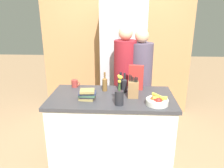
% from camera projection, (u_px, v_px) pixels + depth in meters
% --- Properties ---
extents(ground_plane, '(14.00, 14.00, 0.00)m').
position_uv_depth(ground_plane, '(112.00, 160.00, 2.88)').
color(ground_plane, '#A37F5B').
extents(kitchen_island, '(1.47, 0.77, 0.90)m').
position_uv_depth(kitchen_island, '(112.00, 129.00, 2.74)').
color(kitchen_island, silver).
rests_on(kitchen_island, ground_plane).
extents(back_wall_wood, '(2.67, 0.12, 2.60)m').
position_uv_depth(back_wall_wood, '(116.00, 44.00, 3.95)').
color(back_wall_wood, '#AD7A4C').
rests_on(back_wall_wood, ground_plane).
extents(refrigerator, '(0.71, 0.63, 2.03)m').
position_uv_depth(refrigerator, '(123.00, 64.00, 3.69)').
color(refrigerator, '#B7B7BC').
rests_on(refrigerator, ground_plane).
extents(fruit_bowl, '(0.24, 0.24, 0.11)m').
position_uv_depth(fruit_bowl, '(157.00, 101.00, 2.35)').
color(fruit_bowl, silver).
rests_on(fruit_bowl, kitchen_island).
extents(knife_block, '(0.12, 0.10, 0.27)m').
position_uv_depth(knife_block, '(133.00, 89.00, 2.53)').
color(knife_block, olive).
rests_on(knife_block, kitchen_island).
extents(flower_vase, '(0.09, 0.09, 0.34)m').
position_uv_depth(flower_vase, '(119.00, 96.00, 2.32)').
color(flower_vase, '#232328').
rests_on(flower_vase, kitchen_island).
extents(cereal_box, '(0.19, 0.09, 0.32)m').
position_uv_depth(cereal_box, '(136.00, 77.00, 2.77)').
color(cereal_box, red).
rests_on(cereal_box, kitchen_island).
extents(coffee_mug, '(0.12, 0.08, 0.10)m').
position_uv_depth(coffee_mug, '(75.00, 83.00, 2.89)').
color(coffee_mug, '#99332D').
rests_on(coffee_mug, kitchen_island).
extents(book_stack, '(0.21, 0.15, 0.12)m').
position_uv_depth(book_stack, '(87.00, 95.00, 2.48)').
color(book_stack, '#99844C').
rests_on(book_stack, kitchen_island).
extents(bottle_oil, '(0.06, 0.06, 0.24)m').
position_uv_depth(bottle_oil, '(105.00, 84.00, 2.74)').
color(bottle_oil, brown).
rests_on(bottle_oil, kitchen_island).
extents(bottle_vinegar, '(0.07, 0.07, 0.24)m').
position_uv_depth(bottle_vinegar, '(124.00, 85.00, 2.70)').
color(bottle_vinegar, black).
rests_on(bottle_vinegar, kitchen_island).
extents(bottle_wine, '(0.08, 0.08, 0.22)m').
position_uv_depth(bottle_wine, '(121.00, 82.00, 2.80)').
color(bottle_wine, black).
rests_on(bottle_wine, kitchen_island).
extents(person_at_sink, '(0.32, 0.32, 1.68)m').
position_uv_depth(person_at_sink, '(125.00, 77.00, 3.16)').
color(person_at_sink, '#383842').
rests_on(person_at_sink, ground_plane).
extents(person_in_blue, '(0.33, 0.33, 1.64)m').
position_uv_depth(person_in_blue, '(140.00, 79.00, 3.17)').
color(person_in_blue, '#383842').
rests_on(person_in_blue, ground_plane).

